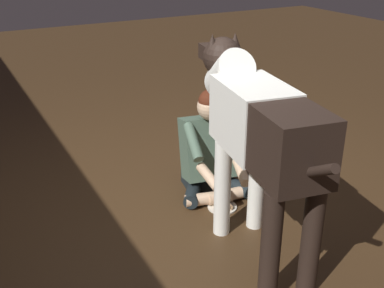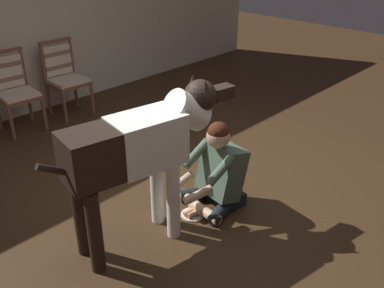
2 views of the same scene
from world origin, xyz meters
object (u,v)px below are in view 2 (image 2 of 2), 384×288
object	(u,v)px
large_dog	(140,147)
hot_dog_on_plate	(193,213)
dining_chair_left_of_pair	(14,87)
dining_chair_right_of_pair	(64,74)
person_sitting_on_floor	(217,173)

from	to	relation	value
large_dog	hot_dog_on_plate	distance (m)	0.96
dining_chair_left_of_pair	large_dog	distance (m)	2.83
dining_chair_right_of_pair	large_dog	xyz separation A→B (m)	(-1.04, -2.80, 0.30)
dining_chair_right_of_pair	person_sitting_on_floor	size ratio (longest dim) A/B	1.16
large_dog	dining_chair_right_of_pair	bearing A→B (deg)	69.58
dining_chair_left_of_pair	dining_chair_right_of_pair	xyz separation A→B (m)	(0.70, 0.00, 0.00)
dining_chair_left_of_pair	person_sitting_on_floor	size ratio (longest dim) A/B	1.16
person_sitting_on_floor	hot_dog_on_plate	distance (m)	0.42
large_dog	dining_chair_left_of_pair	bearing A→B (deg)	83.13
dining_chair_left_of_pair	large_dog	xyz separation A→B (m)	(-0.34, -2.80, 0.30)
dining_chair_right_of_pair	hot_dog_on_plate	world-z (taller)	dining_chair_right_of_pair
large_dog	hot_dog_on_plate	xyz separation A→B (m)	(0.49, -0.09, -0.82)
large_dog	hot_dog_on_plate	size ratio (longest dim) A/B	7.62
dining_chair_right_of_pair	hot_dog_on_plate	size ratio (longest dim) A/B	4.47
dining_chair_left_of_pair	person_sitting_on_floor	bearing A→B (deg)	-81.81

